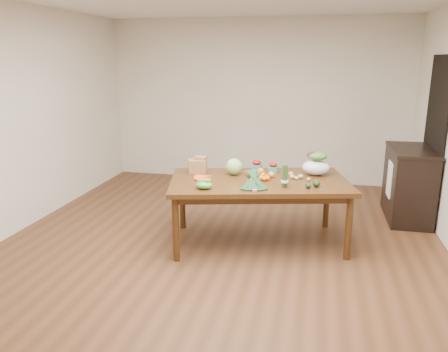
% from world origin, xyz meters
% --- Properties ---
extents(floor, '(6.00, 6.00, 0.00)m').
position_xyz_m(floor, '(0.00, 0.00, 0.00)').
color(floor, brown).
rests_on(floor, ground).
extents(room_walls, '(5.02, 6.02, 2.70)m').
position_xyz_m(room_walls, '(0.00, 0.00, 1.35)').
color(room_walls, silver).
rests_on(room_walls, floor).
extents(dining_table, '(2.15, 1.50, 0.75)m').
position_xyz_m(dining_table, '(0.41, 0.32, 0.38)').
color(dining_table, '#472C10').
rests_on(dining_table, floor).
extents(doorway_dark, '(0.02, 1.00, 2.10)m').
position_xyz_m(doorway_dark, '(2.48, 1.60, 1.05)').
color(doorway_dark, black).
rests_on(doorway_dark, floor).
extents(cabinet, '(0.52, 1.02, 0.94)m').
position_xyz_m(cabinet, '(2.22, 1.52, 0.47)').
color(cabinet, black).
rests_on(cabinet, floor).
extents(dish_towel, '(0.02, 0.28, 0.45)m').
position_xyz_m(dish_towel, '(1.96, 1.40, 0.55)').
color(dish_towel, white).
rests_on(dish_towel, cabinet).
extents(paper_bag, '(0.31, 0.28, 0.19)m').
position_xyz_m(paper_bag, '(-0.35, 0.48, 0.84)').
color(paper_bag, brown).
rests_on(paper_bag, dining_table).
extents(cabbage, '(0.19, 0.19, 0.19)m').
position_xyz_m(cabbage, '(0.10, 0.46, 0.84)').
color(cabbage, '#91B467').
rests_on(cabbage, dining_table).
extents(strawberry_basket_a, '(0.13, 0.13, 0.10)m').
position_xyz_m(strawberry_basket_a, '(0.33, 0.73, 0.80)').
color(strawberry_basket_a, '#B3160B').
rests_on(strawberry_basket_a, dining_table).
extents(strawberry_basket_b, '(0.12, 0.12, 0.09)m').
position_xyz_m(strawberry_basket_b, '(0.53, 0.69, 0.80)').
color(strawberry_basket_b, '#B4170C').
rests_on(strawberry_basket_b, dining_table).
extents(orange_a, '(0.07, 0.07, 0.07)m').
position_xyz_m(orange_a, '(0.27, 0.44, 0.78)').
color(orange_a, '#FF5D0F').
rests_on(orange_a, dining_table).
extents(orange_b, '(0.09, 0.09, 0.09)m').
position_xyz_m(orange_b, '(0.41, 0.51, 0.79)').
color(orange_b, orange).
rests_on(orange_b, dining_table).
extents(orange_c, '(0.07, 0.07, 0.07)m').
position_xyz_m(orange_c, '(0.54, 0.42, 0.78)').
color(orange_c, '#FFAB0F').
rests_on(orange_c, dining_table).
extents(mandarin_cluster, '(0.22, 0.22, 0.09)m').
position_xyz_m(mandarin_cluster, '(0.46, 0.31, 0.79)').
color(mandarin_cluster, orange).
rests_on(mandarin_cluster, dining_table).
extents(carrots, '(0.26, 0.26, 0.03)m').
position_xyz_m(carrots, '(-0.20, 0.22, 0.76)').
color(carrots, '#E55113').
rests_on(carrots, dining_table).
extents(snap_pea_bag, '(0.18, 0.13, 0.08)m').
position_xyz_m(snap_pea_bag, '(-0.10, -0.16, 0.79)').
color(snap_pea_bag, '#529D35').
rests_on(snap_pea_bag, dining_table).
extents(kale_bunch, '(0.40, 0.46, 0.16)m').
position_xyz_m(kale_bunch, '(0.41, -0.04, 0.83)').
color(kale_bunch, black).
rests_on(kale_bunch, dining_table).
extents(asparagus_bundle, '(0.10, 0.13, 0.26)m').
position_xyz_m(asparagus_bundle, '(0.71, 0.07, 0.88)').
color(asparagus_bundle, '#4E7133').
rests_on(asparagus_bundle, dining_table).
extents(potato_a, '(0.06, 0.05, 0.05)m').
position_xyz_m(potato_a, '(0.77, 0.43, 0.77)').
color(potato_a, tan).
rests_on(potato_a, dining_table).
extents(potato_b, '(0.05, 0.04, 0.04)m').
position_xyz_m(potato_b, '(0.82, 0.39, 0.77)').
color(potato_b, '#D9B77D').
rests_on(potato_b, dining_table).
extents(potato_c, '(0.06, 0.05, 0.05)m').
position_xyz_m(potato_c, '(0.86, 0.46, 0.77)').
color(potato_c, tan).
rests_on(potato_c, dining_table).
extents(potato_d, '(0.06, 0.05, 0.05)m').
position_xyz_m(potato_d, '(0.75, 0.55, 0.77)').
color(potato_d, tan).
rests_on(potato_d, dining_table).
extents(potato_e, '(0.05, 0.04, 0.04)m').
position_xyz_m(potato_e, '(0.95, 0.37, 0.77)').
color(potato_e, tan).
rests_on(potato_e, dining_table).
extents(avocado_a, '(0.08, 0.10, 0.06)m').
position_xyz_m(avocado_a, '(0.96, 0.09, 0.78)').
color(avocado_a, black).
rests_on(avocado_a, dining_table).
extents(avocado_b, '(0.11, 0.13, 0.08)m').
position_xyz_m(avocado_b, '(1.04, 0.16, 0.79)').
color(avocado_b, black).
rests_on(avocado_b, dining_table).
extents(salad_bag, '(0.36, 0.30, 0.24)m').
position_xyz_m(salad_bag, '(1.03, 0.65, 0.87)').
color(salad_bag, white).
rests_on(salad_bag, dining_table).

